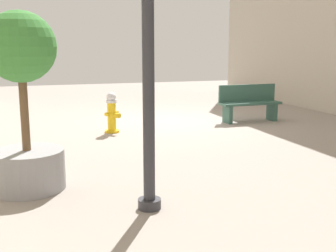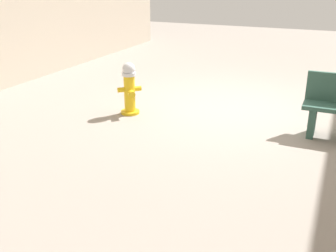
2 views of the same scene
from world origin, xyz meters
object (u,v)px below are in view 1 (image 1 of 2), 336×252
planter_tree (23,97)px  street_lamp (148,9)px  fire_hydrant (112,112)px  bench_near (249,102)px

planter_tree → street_lamp: (-1.37, 1.20, 1.07)m
fire_hydrant → bench_near: bearing=-175.1°
planter_tree → street_lamp: street_lamp is taller
bench_near → street_lamp: size_ratio=0.43×
fire_hydrant → planter_tree: bearing=62.3°
bench_near → street_lamp: bearing=50.5°
street_lamp → bench_near: bearing=-129.5°
bench_near → street_lamp: 6.72m
bench_near → planter_tree: size_ratio=0.68×
bench_near → planter_tree: planter_tree is taller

